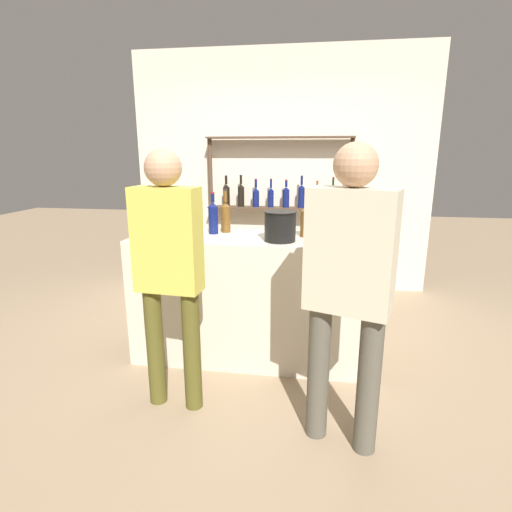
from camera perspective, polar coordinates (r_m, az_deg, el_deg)
ground_plane at (r=3.43m, az=0.00°, el=-13.90°), size 16.00×16.00×0.00m
bar_counter at (r=3.23m, az=0.00°, el=-6.04°), size 1.93×0.62×1.00m
back_wall at (r=4.92m, az=3.48°, el=11.79°), size 3.53×0.12×2.80m
back_shelf at (r=4.76m, az=2.97°, el=8.96°), size 1.69×0.18×1.81m
counter_bottle_0 at (r=3.22m, az=-6.14°, el=5.54°), size 0.08×0.08×0.33m
counter_bottle_1 at (r=3.27m, az=-4.36°, el=5.71°), size 0.08×0.08×0.35m
counter_bottle_2 at (r=3.21m, az=10.99°, el=5.33°), size 0.08×0.08×0.35m
counter_bottle_3 at (r=3.10m, az=7.10°, el=5.08°), size 0.08×0.08×0.34m
counter_bottle_4 at (r=3.18m, az=-13.44°, el=5.00°), size 0.09×0.09×0.34m
counter_bottle_5 at (r=3.23m, az=9.31°, el=5.23°), size 0.07×0.07×0.33m
wine_glass at (r=2.91m, az=8.92°, el=4.23°), size 0.07×0.07×0.16m
ice_bucket at (r=2.93m, az=3.46°, el=4.27°), size 0.24×0.24×0.22m
cork_jar at (r=3.38m, az=-10.02°, el=4.93°), size 0.11×0.11×0.16m
customer_left at (r=2.50m, az=-12.40°, el=-0.81°), size 0.42×0.22×1.66m
customer_right at (r=2.15m, az=13.11°, el=-3.25°), size 0.49×0.33×1.69m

